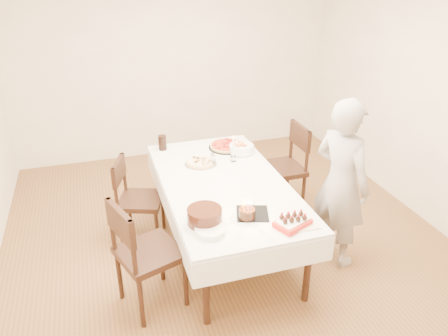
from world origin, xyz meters
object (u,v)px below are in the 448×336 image
object	(u,v)px
chair_left_savory	(141,200)
pizza_pepperoni	(227,146)
pizza_white	(201,162)
strawberry_box	(293,222)
birthday_cake	(247,210)
person	(341,184)
chair_left_dessert	(150,253)
chair_right_savory	(281,169)
cola_glass	(162,143)
pasta_bowl	(242,149)
layer_cake	(205,217)
dining_table	(224,215)
taper_candle	(233,148)

from	to	relation	value
chair_left_savory	pizza_pepperoni	bearing A→B (deg)	-141.17
pizza_white	strawberry_box	size ratio (longest dim) A/B	1.19
pizza_white	birthday_cake	xyz separation A→B (m)	(0.11, -1.10, 0.06)
person	strawberry_box	world-z (taller)	person
chair_left_dessert	pizza_pepperoni	distance (m)	1.73
chair_left_dessert	person	bearing A→B (deg)	164.15
chair_right_savory	chair_left_dessert	distance (m)	1.99
chair_left_dessert	cola_glass	size ratio (longest dim) A/B	6.23
pasta_bowl	layer_cake	world-z (taller)	layer_cake
dining_table	pizza_pepperoni	xyz separation A→B (m)	(0.27, 0.76, 0.40)
taper_candle	pizza_white	bearing A→B (deg)	176.21
pasta_bowl	cola_glass	world-z (taller)	cola_glass
chair_left_savory	taper_candle	xyz separation A→B (m)	(0.99, 0.01, 0.44)
strawberry_box	person	bearing A→B (deg)	31.22
chair_left_savory	pasta_bowl	size ratio (longest dim) A/B	3.44
taper_candle	pizza_pepperoni	bearing A→B (deg)	83.29
chair_left_dessert	cola_glass	xyz separation A→B (m)	(0.39, 1.49, 0.32)
birthday_cake	strawberry_box	distance (m)	0.38
person	cola_glass	distance (m)	1.97
dining_table	chair_right_savory	xyz separation A→B (m)	(0.84, 0.54, 0.13)
chair_left_savory	person	world-z (taller)	person
chair_right_savory	pizza_white	bearing A→B (deg)	-174.73
person	pizza_pepperoni	size ratio (longest dim) A/B	4.01
pizza_pepperoni	taper_candle	distance (m)	0.37
chair_left_savory	pizza_pepperoni	size ratio (longest dim) A/B	2.23
pasta_bowl	layer_cake	bearing A→B (deg)	-121.28
taper_candle	chair_right_savory	bearing A→B (deg)	11.84
person	birthday_cake	world-z (taller)	person
chair_right_savory	strawberry_box	bearing A→B (deg)	-111.88
taper_candle	chair_left_savory	bearing A→B (deg)	-179.38
chair_left_savory	birthday_cake	bearing A→B (deg)	144.81
chair_left_savory	birthday_cake	world-z (taller)	same
chair_right_savory	chair_left_savory	bearing A→B (deg)	-176.05
layer_cake	birthday_cake	xyz separation A→B (m)	(0.35, -0.02, 0.01)
chair_right_savory	strawberry_box	distance (m)	1.54
dining_table	chair_left_savory	bearing A→B (deg)	152.08
chair_right_savory	chair_left_savory	xyz separation A→B (m)	(-1.60, -0.14, -0.06)
taper_candle	layer_cake	distance (m)	1.21
birthday_cake	strawberry_box	bearing A→B (deg)	-34.43
chair_left_savory	person	xyz separation A→B (m)	(1.73, -0.87, 0.36)
dining_table	strawberry_box	distance (m)	1.01
taper_candle	layer_cake	xyz separation A→B (m)	(-0.59, -1.05, -0.08)
pizza_pepperoni	birthday_cake	xyz separation A→B (m)	(-0.28, -1.42, 0.06)
pizza_pepperoni	pasta_bowl	xyz separation A→B (m)	(0.11, -0.18, 0.03)
chair_right_savory	pizza_pepperoni	distance (m)	0.67
chair_left_savory	layer_cake	size ratio (longest dim) A/B	2.53
chair_right_savory	person	xyz separation A→B (m)	(0.13, -1.01, 0.31)
dining_table	chair_left_savory	size ratio (longest dim) A/B	2.37
chair_left_dessert	pasta_bowl	xyz separation A→B (m)	(1.19, 1.15, 0.29)
chair_right_savory	taper_candle	size ratio (longest dim) A/B	3.49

